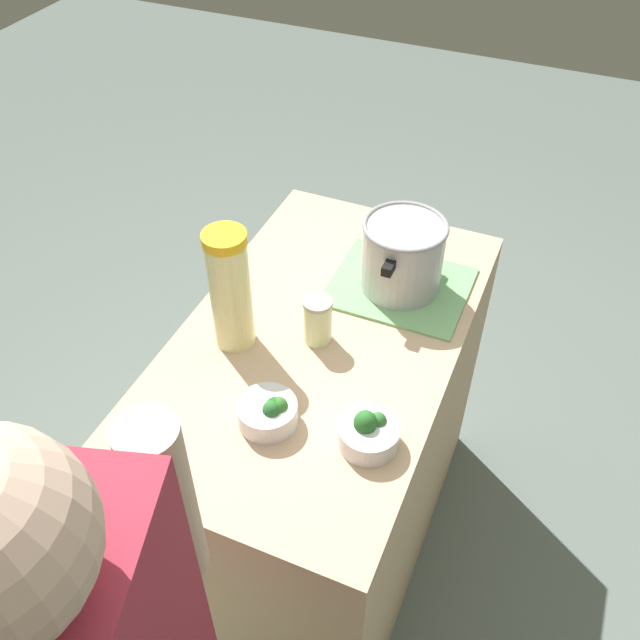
% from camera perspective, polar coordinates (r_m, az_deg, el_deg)
% --- Properties ---
extents(ground_plane, '(8.00, 8.00, 0.00)m').
position_cam_1_polar(ground_plane, '(2.39, 0.00, -17.04)').
color(ground_plane, slate).
extents(counter_slab, '(1.11, 0.65, 0.91)m').
position_cam_1_polar(counter_slab, '(2.01, 0.00, -10.58)').
color(counter_slab, '#D2AE89').
rests_on(counter_slab, ground_plane).
extents(dish_cloth, '(0.29, 0.35, 0.01)m').
position_cam_1_polar(dish_cloth, '(1.80, 6.54, 2.77)').
color(dish_cloth, '#7BBA7A').
rests_on(dish_cloth, counter_slab).
extents(cooking_pot, '(0.28, 0.21, 0.19)m').
position_cam_1_polar(cooking_pot, '(1.73, 6.80, 5.35)').
color(cooking_pot, '#B7B7BC').
rests_on(cooking_pot, dish_cloth).
extents(lemonade_pitcher, '(0.10, 0.10, 0.31)m').
position_cam_1_polar(lemonade_pitcher, '(1.56, -7.38, 2.45)').
color(lemonade_pitcher, '#EBE99B').
rests_on(lemonade_pitcher, counter_slab).
extents(mason_jar, '(0.07, 0.07, 0.12)m').
position_cam_1_polar(mason_jar, '(1.61, -0.18, -0.02)').
color(mason_jar, beige).
rests_on(mason_jar, counter_slab).
extents(broccoli_bowl_front, '(0.13, 0.13, 0.08)m').
position_cam_1_polar(broccoli_bowl_front, '(1.46, -4.12, -7.58)').
color(broccoli_bowl_front, silver).
rests_on(broccoli_bowl_front, counter_slab).
extents(broccoli_bowl_center, '(0.13, 0.13, 0.09)m').
position_cam_1_polar(broccoli_bowl_center, '(1.43, 4.02, -9.21)').
color(broccoli_bowl_center, silver).
rests_on(broccoli_bowl_center, counter_slab).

